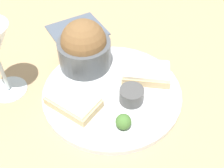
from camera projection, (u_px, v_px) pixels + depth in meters
name	position (u px, v px, depth m)	size (l,w,h in m)	color
ground_plane	(112.00, 95.00, 0.61)	(4.00, 4.00, 0.00)	tan
dinner_plate	(112.00, 93.00, 0.60)	(0.30, 0.30, 0.01)	silver
salad_bowl	(84.00, 47.00, 0.62)	(0.12, 0.12, 0.11)	#4C5156
sauce_ramekin	(131.00, 95.00, 0.56)	(0.05, 0.05, 0.03)	#4C4C4C
cheese_toast_near	(73.00, 101.00, 0.56)	(0.10, 0.07, 0.03)	#D1B27F
cheese_toast_far	(146.00, 73.00, 0.62)	(0.12, 0.11, 0.03)	#D1B27F
garnish	(123.00, 122.00, 0.52)	(0.03, 0.03, 0.03)	#477533
napkin	(77.00, 30.00, 0.77)	(0.17, 0.18, 0.01)	#4C5666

